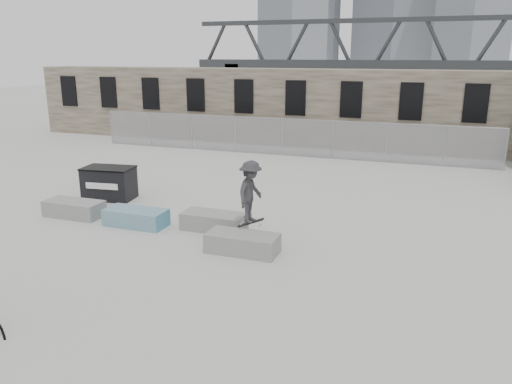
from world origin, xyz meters
TOP-DOWN VIEW (x-y plane):
  - ground at (0.00, 0.00)m, footprint 120.00×120.00m
  - stone_wall at (0.00, 16.24)m, footprint 36.00×2.58m
  - chainlink_fence at (-0.00, 12.50)m, footprint 22.06×0.06m
  - planter_far_left at (-3.58, -0.10)m, footprint 2.00×0.90m
  - planter_center_left at (-1.06, -0.21)m, footprint 2.00×0.90m
  - planter_center_right at (1.46, 0.30)m, footprint 2.00×0.90m
  - planter_offset at (2.98, -1.14)m, footprint 2.00×0.90m
  - dumpster at (-3.73, 2.12)m, footprint 2.01×1.38m
  - truss_bridge at (10.00, 55.00)m, footprint 70.00×3.00m
  - skateboarder at (2.99, -0.50)m, footprint 0.78×1.21m

SIDE VIEW (x-z plane):
  - ground at x=0.00m, z-range 0.00..0.00m
  - planter_far_left at x=-3.58m, z-range 0.02..0.56m
  - planter_center_left at x=-1.06m, z-range 0.02..0.56m
  - planter_center_right at x=1.46m, z-range 0.02..0.56m
  - planter_offset at x=2.98m, z-range 0.02..0.56m
  - dumpster at x=-3.73m, z-range 0.01..1.24m
  - chainlink_fence at x=0.00m, z-range 0.03..2.05m
  - skateboarder at x=2.99m, z-range 0.60..2.57m
  - stone_wall at x=0.00m, z-range 0.01..4.51m
  - truss_bridge at x=10.00m, z-range -0.77..9.03m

